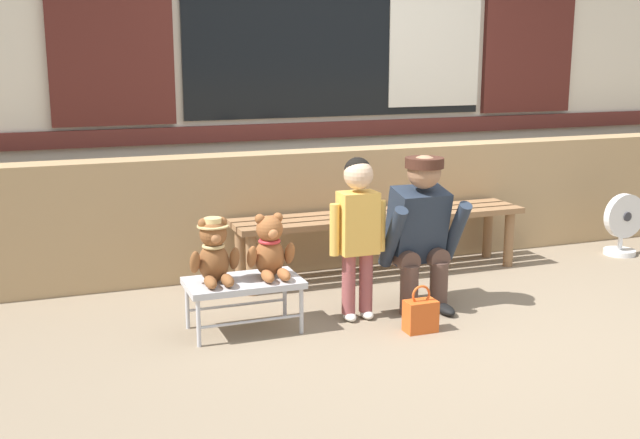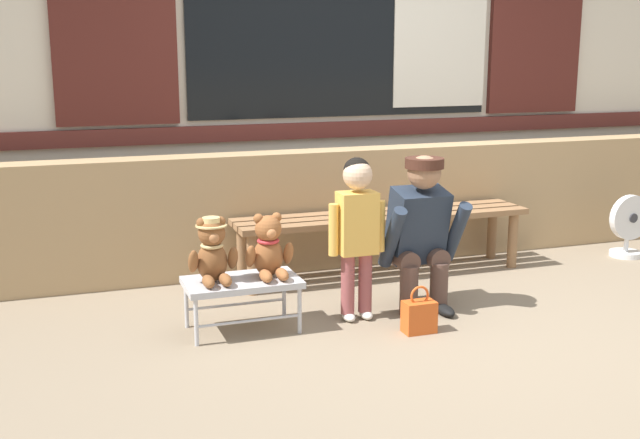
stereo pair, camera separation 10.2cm
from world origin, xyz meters
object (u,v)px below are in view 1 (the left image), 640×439
at_px(teddy_bear_plain, 270,249).
at_px(floor_fan, 623,225).
at_px(child_standing, 358,221).
at_px(small_display_bench, 243,286).
at_px(teddy_bear_with_hat, 214,252).
at_px(handbag_on_ground, 421,315).
at_px(adult_crouching, 420,231).
at_px(wooden_bench_long, 380,223).

height_order(teddy_bear_plain, floor_fan, teddy_bear_plain).
bearing_deg(child_standing, teddy_bear_plain, 176.08).
distance_m(small_display_bench, teddy_bear_with_hat, 0.26).
relative_size(teddy_bear_plain, handbag_on_ground, 1.34).
bearing_deg(small_display_bench, floor_fan, 10.45).
xyz_separation_m(adult_crouching, floor_fan, (2.04, 0.56, -0.24)).
relative_size(adult_crouching, floor_fan, 1.98).
height_order(small_display_bench, handbag_on_ground, small_display_bench).
bearing_deg(teddy_bear_with_hat, small_display_bench, -0.77).
relative_size(wooden_bench_long, floor_fan, 4.37).
bearing_deg(handbag_on_ground, small_display_bench, 158.81).
distance_m(wooden_bench_long, teddy_bear_plain, 1.29).
distance_m(teddy_bear_with_hat, adult_crouching, 1.27).
relative_size(teddy_bear_with_hat, floor_fan, 0.76).
distance_m(child_standing, floor_fan, 2.58).
relative_size(teddy_bear_with_hat, adult_crouching, 0.38).
bearing_deg(teddy_bear_with_hat, floor_fan, 9.92).
xyz_separation_m(small_display_bench, teddy_bear_with_hat, (-0.16, 0.00, 0.21)).
relative_size(handbag_on_ground, floor_fan, 0.57).
height_order(wooden_bench_long, teddy_bear_with_hat, teddy_bear_with_hat).
bearing_deg(adult_crouching, floor_fan, 15.42).
distance_m(wooden_bench_long, adult_crouching, 0.76).
relative_size(child_standing, adult_crouching, 1.01).
distance_m(small_display_bench, floor_fan, 3.21).
xyz_separation_m(teddy_bear_with_hat, child_standing, (0.84, -0.04, 0.12)).
distance_m(adult_crouching, handbag_on_ground, 0.57).
xyz_separation_m(wooden_bench_long, adult_crouching, (-0.08, -0.75, 0.11)).
xyz_separation_m(small_display_bench, child_standing, (0.68, -0.03, 0.33)).
xyz_separation_m(child_standing, floor_fan, (2.48, 0.62, -0.35)).
relative_size(small_display_bench, teddy_bear_with_hat, 1.76).
xyz_separation_m(small_display_bench, handbag_on_ground, (0.93, -0.36, -0.17)).
xyz_separation_m(teddy_bear_with_hat, handbag_on_ground, (1.09, -0.36, -0.38)).
height_order(teddy_bear_with_hat, child_standing, child_standing).
bearing_deg(child_standing, teddy_bear_with_hat, 177.53).
height_order(small_display_bench, floor_fan, floor_fan).
xyz_separation_m(teddy_bear_with_hat, floor_fan, (3.32, 0.58, -0.23)).
relative_size(teddy_bear_with_hat, teddy_bear_plain, 1.00).
bearing_deg(small_display_bench, teddy_bear_plain, 0.51).
bearing_deg(wooden_bench_long, small_display_bench, -147.34).
xyz_separation_m(child_standing, handbag_on_ground, (0.25, -0.32, -0.50)).
height_order(teddy_bear_with_hat, floor_fan, teddy_bear_with_hat).
height_order(teddy_bear_plain, child_standing, child_standing).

